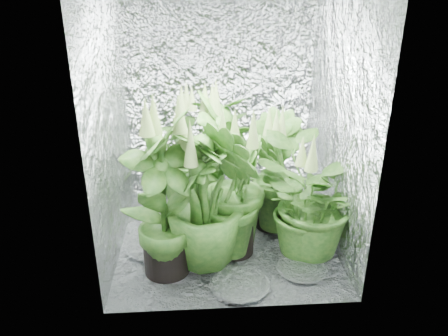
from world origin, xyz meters
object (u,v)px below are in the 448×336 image
plant_b (221,165)px  circulation_fan (295,207)px  plant_g (236,190)px  plant_c (274,174)px  plant_d (204,201)px  plant_e (309,202)px  plant_a (194,148)px  plant_f (163,196)px

plant_b → circulation_fan: 0.72m
plant_g → circulation_fan: (0.53, 0.36, -0.35)m
plant_c → plant_d: bearing=-140.4°
plant_b → plant_g: (0.08, -0.38, -0.03)m
plant_g → circulation_fan: plant_g is taller
plant_e → circulation_fan: plant_e is taller
plant_a → circulation_fan: bearing=-29.9°
plant_c → circulation_fan: 0.36m
circulation_fan → plant_g: bearing=-150.8°
plant_g → plant_f: bearing=-157.9°
plant_b → plant_f: 0.71m
plant_b → plant_g: bearing=-78.0°
plant_b → plant_d: bearing=-106.7°
plant_c → plant_g: plant_g is taller
plant_b → plant_g: 0.39m
plant_e → circulation_fan: (0.02, 0.45, -0.28)m
plant_d → circulation_fan: size_ratio=2.78×
plant_b → plant_d: size_ratio=1.10×
plant_a → plant_d: 0.95m
plant_a → plant_g: (0.29, -0.83, -0.01)m
plant_a → plant_e: size_ratio=1.15×
circulation_fan → plant_c: bearing=177.9°
circulation_fan → plant_d: bearing=-152.6°
circulation_fan → plant_b: bearing=173.4°
plant_b → plant_d: 0.52m
plant_d → plant_g: 0.26m
plant_a → plant_b: size_ratio=0.92×
plant_d → plant_g: size_ratio=0.98×
plant_a → plant_c: plant_a is taller
plant_b → circulation_fan: (0.61, -0.02, -0.38)m
plant_e → plant_g: 0.52m
plant_c → plant_f: plant_f is taller
plant_c → plant_f: bearing=-146.5°
plant_d → circulation_fan: 0.95m
plant_b → plant_c: bearing=-3.6°
plant_f → circulation_fan: size_ratio=3.23×
plant_f → plant_g: size_ratio=1.14×
plant_d → plant_e: bearing=2.2°
plant_d → plant_f: size_ratio=0.86×
plant_d → plant_f: bearing=-163.0°
plant_e → plant_g: (-0.51, 0.09, 0.07)m
plant_g → plant_b: bearing=102.0°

